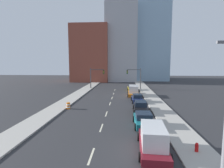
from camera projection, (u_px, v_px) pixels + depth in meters
sidewalk_left at (91, 86)px, 53.23m from camera, size 3.02×96.16×0.15m
sidewalk_right at (142, 86)px, 52.15m from camera, size 3.02×96.16×0.15m
lane_stripe_at_8m at (91, 156)px, 12.80m from camera, size 0.16×2.40×0.01m
lane_stripe_at_14m at (101, 128)px, 18.48m from camera, size 0.16×2.40×0.01m
lane_stripe_at_19m at (106, 114)px, 23.64m from camera, size 0.16×2.40×0.01m
lane_stripe_at_25m at (110, 104)px, 29.74m from camera, size 0.16×2.40×0.01m
lane_stripe_at_30m at (112, 98)px, 34.76m from camera, size 0.16×2.40×0.01m
lane_stripe_at_35m at (114, 94)px, 39.75m from camera, size 0.16×2.40×0.01m
lane_stripe_at_41m at (115, 90)px, 45.57m from camera, size 0.16×2.40×0.01m
building_brick_left at (92, 54)px, 70.49m from camera, size 14.00×16.00×21.38m
building_office_center at (121, 45)px, 73.18m from camera, size 12.00×20.00×29.70m
building_glass_right at (150, 36)px, 75.85m from camera, size 13.00×20.00×37.36m
traffic_signal_left at (95, 75)px, 47.48m from camera, size 3.87×0.35×5.64m
traffic_signal_right at (136, 76)px, 46.71m from camera, size 3.87×0.35×5.64m
traffic_barrel at (68, 106)px, 26.29m from camera, size 0.56×0.56×0.95m
fire_hydrant at (197, 148)px, 13.13m from camera, size 0.26×0.26×0.84m
box_truck_maroon at (153, 139)px, 13.32m from camera, size 2.47×5.49×2.08m
sedan_teal at (144, 120)px, 18.96m from camera, size 2.21×4.36×1.47m
sedan_black at (140, 107)px, 24.50m from camera, size 2.15×4.76×1.54m
sedan_navy at (137, 99)px, 30.82m from camera, size 2.12×4.37×1.43m
box_truck_orange at (133, 91)px, 37.12m from camera, size 2.58×6.43×2.20m
sedan_yellow at (131, 88)px, 44.66m from camera, size 2.16×4.46×1.39m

